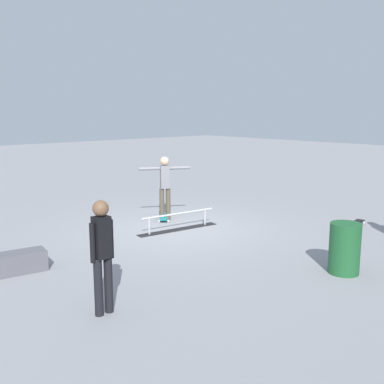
{
  "coord_description": "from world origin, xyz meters",
  "views": [
    {
      "loc": [
        6.92,
        8.23,
        2.86
      ],
      "look_at": [
        0.07,
        0.63,
        1.0
      ],
      "focal_mm": 42.1,
      "sensor_mm": 36.0,
      "label": 1
    }
  ],
  "objects_px": {
    "bystander_black_shirt": "(102,251)",
    "loose_skateboard_black": "(356,223)",
    "grind_rail": "(178,222)",
    "trash_bin": "(345,248)",
    "skater_main": "(165,184)",
    "skateboard_main": "(164,217)"
  },
  "relations": [
    {
      "from": "skateboard_main",
      "to": "loose_skateboard_black",
      "type": "distance_m",
      "value": 4.92
    },
    {
      "from": "loose_skateboard_black",
      "to": "trash_bin",
      "type": "height_order",
      "value": "trash_bin"
    },
    {
      "from": "skateboard_main",
      "to": "loose_skateboard_black",
      "type": "xyz_separation_m",
      "value": [
        -3.19,
        3.74,
        0.0
      ]
    },
    {
      "from": "bystander_black_shirt",
      "to": "loose_skateboard_black",
      "type": "distance_m",
      "value": 7.38
    },
    {
      "from": "grind_rail",
      "to": "loose_skateboard_black",
      "type": "height_order",
      "value": "grind_rail"
    },
    {
      "from": "grind_rail",
      "to": "skateboard_main",
      "type": "xyz_separation_m",
      "value": [
        -0.38,
        -1.04,
        -0.11
      ]
    },
    {
      "from": "bystander_black_shirt",
      "to": "loose_skateboard_black",
      "type": "bearing_deg",
      "value": 179.31
    },
    {
      "from": "loose_skateboard_black",
      "to": "bystander_black_shirt",
      "type": "bearing_deg",
      "value": 170.89
    },
    {
      "from": "grind_rail",
      "to": "loose_skateboard_black",
      "type": "xyz_separation_m",
      "value": [
        -3.58,
        2.7,
        -0.11
      ]
    },
    {
      "from": "grind_rail",
      "to": "bystander_black_shirt",
      "type": "relative_size",
      "value": 1.32
    },
    {
      "from": "grind_rail",
      "to": "trash_bin",
      "type": "height_order",
      "value": "trash_bin"
    },
    {
      "from": "loose_skateboard_black",
      "to": "trash_bin",
      "type": "bearing_deg",
      "value": -165.03
    },
    {
      "from": "grind_rail",
      "to": "bystander_black_shirt",
      "type": "xyz_separation_m",
      "value": [
        3.76,
        2.8,
        0.75
      ]
    },
    {
      "from": "grind_rail",
      "to": "bystander_black_shirt",
      "type": "height_order",
      "value": "bystander_black_shirt"
    },
    {
      "from": "bystander_black_shirt",
      "to": "trash_bin",
      "type": "xyz_separation_m",
      "value": [
        -4.03,
        1.43,
        -0.48
      ]
    },
    {
      "from": "skater_main",
      "to": "skateboard_main",
      "type": "relative_size",
      "value": 2.26
    },
    {
      "from": "grind_rail",
      "to": "trash_bin",
      "type": "relative_size",
      "value": 2.39
    },
    {
      "from": "grind_rail",
      "to": "loose_skateboard_black",
      "type": "distance_m",
      "value": 4.48
    },
    {
      "from": "skater_main",
      "to": "trash_bin",
      "type": "bearing_deg",
      "value": -61.86
    },
    {
      "from": "skater_main",
      "to": "loose_skateboard_black",
      "type": "xyz_separation_m",
      "value": [
        -3.18,
        3.7,
        -0.9
      ]
    },
    {
      "from": "bystander_black_shirt",
      "to": "loose_skateboard_black",
      "type": "height_order",
      "value": "bystander_black_shirt"
    },
    {
      "from": "loose_skateboard_black",
      "to": "trash_bin",
      "type": "relative_size",
      "value": 0.9
    }
  ]
}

